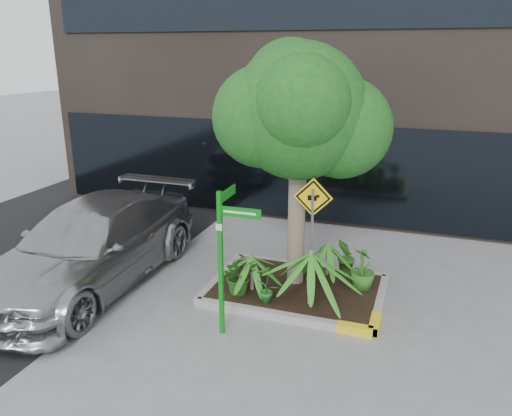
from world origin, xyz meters
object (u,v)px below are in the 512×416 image
(parked_car, at_px, (92,244))
(tree, at_px, (299,111))
(street_sign_post, at_px, (224,248))
(cattle_sign, at_px, (313,218))

(parked_car, bearing_deg, tree, 15.81)
(parked_car, distance_m, street_sign_post, 3.44)
(parked_car, bearing_deg, street_sign_post, -15.19)
(street_sign_post, height_order, cattle_sign, street_sign_post)
(tree, height_order, parked_car, tree)
(parked_car, distance_m, cattle_sign, 4.46)
(parked_car, height_order, cattle_sign, cattle_sign)
(tree, relative_size, parked_car, 0.85)
(tree, distance_m, cattle_sign, 1.92)
(street_sign_post, bearing_deg, cattle_sign, 52.08)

